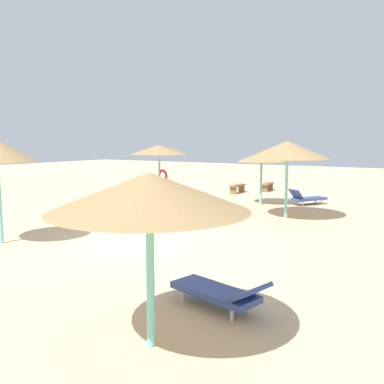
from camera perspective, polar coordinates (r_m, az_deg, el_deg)
name	(u,v)px	position (r m, az deg, el deg)	size (l,w,h in m)	color
ground_plane	(138,243)	(12.35, -7.48, -7.00)	(80.00, 80.00, 0.00)	#DBBA8C
parasol_0	(159,150)	(22.11, -4.57, 5.79)	(3.12, 3.12, 2.78)	#6BC6BC
parasol_2	(149,192)	(5.78, -5.95, -0.04)	(2.86, 2.86, 2.56)	#6BC6BC
parasol_3	(262,157)	(19.51, 9.62, 4.81)	(2.29, 2.29, 2.50)	#6BC6BC
parasol_5	(287,150)	(16.18, 13.10, 5.70)	(3.20, 3.20, 3.00)	#6BC6BC
lounger_0	(173,195)	(20.57, -2.66, -0.39)	(1.65, 1.90, 0.72)	#33478C
lounger_2	(220,292)	(7.57, 3.93, -13.67)	(2.00, 1.06, 0.66)	#33478C
lounger_3	(307,198)	(20.08, 15.66, -0.81)	(1.52, 1.92, 0.79)	#33478C
bench_0	(237,187)	(23.83, 6.32, 0.67)	(0.41, 1.50, 0.49)	brown
bench_1	(267,185)	(25.02, 10.43, 0.90)	(0.54, 1.53, 0.49)	brown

